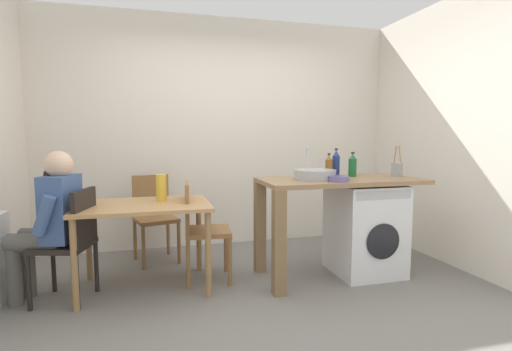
# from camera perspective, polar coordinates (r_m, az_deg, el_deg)

# --- Properties ---
(ground_plane) EXTENTS (5.46, 5.46, 0.00)m
(ground_plane) POSITION_cam_1_polar(r_m,az_deg,el_deg) (3.23, 0.69, -18.05)
(ground_plane) COLOR slate
(wall_back) EXTENTS (4.60, 0.10, 2.70)m
(wall_back) POSITION_cam_1_polar(r_m,az_deg,el_deg) (4.66, -5.19, 6.32)
(wall_back) COLOR silver
(wall_back) RESTS_ON ground_plane
(wall_counter_side) EXTENTS (0.10, 3.80, 2.70)m
(wall_counter_side) POSITION_cam_1_polar(r_m,az_deg,el_deg) (4.10, 31.16, 5.57)
(wall_counter_side) COLOR silver
(wall_counter_side) RESTS_ON ground_plane
(dining_table) EXTENTS (1.10, 0.76, 0.74)m
(dining_table) POSITION_cam_1_polar(r_m,az_deg,el_deg) (3.41, -16.36, -5.65)
(dining_table) COLOR tan
(dining_table) RESTS_ON ground_plane
(chair_person_seat) EXTENTS (0.49, 0.49, 0.90)m
(chair_person_seat) POSITION_cam_1_polar(r_m,az_deg,el_deg) (3.39, -25.74, -8.45)
(chair_person_seat) COLOR black
(chair_person_seat) RESTS_ON ground_plane
(chair_opposite) EXTENTS (0.43, 0.43, 0.90)m
(chair_opposite) POSITION_cam_1_polar(r_m,az_deg,el_deg) (3.52, -8.44, -7.40)
(chair_opposite) COLOR olive
(chair_opposite) RESTS_ON ground_plane
(chair_spare_by_wall) EXTENTS (0.49, 0.49, 0.90)m
(chair_spare_by_wall) POSITION_cam_1_polar(r_m,az_deg,el_deg) (4.20, -14.98, -5.37)
(chair_spare_by_wall) COLOR olive
(chair_spare_by_wall) RESTS_ON ground_plane
(seated_person) EXTENTS (0.55, 0.54, 1.20)m
(seated_person) POSITION_cam_1_polar(r_m,az_deg,el_deg) (3.42, -28.32, -5.62)
(seated_person) COLOR #595651
(seated_person) RESTS_ON ground_plane
(kitchen_counter) EXTENTS (1.50, 0.68, 0.92)m
(kitchen_counter) POSITION_cam_1_polar(r_m,az_deg,el_deg) (3.56, 9.48, -3.10)
(kitchen_counter) COLOR olive
(kitchen_counter) RESTS_ON ground_plane
(washing_machine) EXTENTS (0.60, 0.61, 0.86)m
(washing_machine) POSITION_cam_1_polar(r_m,az_deg,el_deg) (3.84, 15.91, -7.63)
(washing_machine) COLOR silver
(washing_machine) RESTS_ON ground_plane
(sink_basin) EXTENTS (0.38, 0.38, 0.09)m
(sink_basin) POSITION_cam_1_polar(r_m,az_deg,el_deg) (3.51, 8.77, 0.14)
(sink_basin) COLOR #9EA0A5
(sink_basin) RESTS_ON kitchen_counter
(tap) EXTENTS (0.02, 0.02, 0.28)m
(tap) POSITION_cam_1_polar(r_m,az_deg,el_deg) (3.67, 7.66, 1.89)
(tap) COLOR #B2B2B7
(tap) RESTS_ON kitchen_counter
(bottle_tall_green) EXTENTS (0.07, 0.07, 0.22)m
(bottle_tall_green) POSITION_cam_1_polar(r_m,az_deg,el_deg) (3.83, 10.82, 1.42)
(bottle_tall_green) COLOR brown
(bottle_tall_green) RESTS_ON kitchen_counter
(bottle_squat_brown) EXTENTS (0.07, 0.07, 0.27)m
(bottle_squat_brown) POSITION_cam_1_polar(r_m,az_deg,el_deg) (3.90, 11.85, 1.80)
(bottle_squat_brown) COLOR navy
(bottle_squat_brown) RESTS_ON kitchen_counter
(bottle_clear_small) EXTENTS (0.08, 0.08, 0.24)m
(bottle_clear_small) POSITION_cam_1_polar(r_m,az_deg,el_deg) (3.83, 14.20, 1.45)
(bottle_clear_small) COLOR #19592D
(bottle_clear_small) RESTS_ON kitchen_counter
(mixing_bowl) EXTENTS (0.18, 0.18, 0.05)m
(mixing_bowl) POSITION_cam_1_polar(r_m,az_deg,el_deg) (3.39, 12.21, -0.42)
(mixing_bowl) COLOR slate
(mixing_bowl) RESTS_ON kitchen_counter
(utensil_crock) EXTENTS (0.11, 0.11, 0.30)m
(utensil_crock) POSITION_cam_1_polar(r_m,az_deg,el_deg) (3.99, 20.28, 0.89)
(utensil_crock) COLOR gray
(utensil_crock) RESTS_ON kitchen_counter
(vase) EXTENTS (0.09, 0.09, 0.24)m
(vase) POSITION_cam_1_polar(r_m,az_deg,el_deg) (3.48, -13.95, -1.79)
(vase) COLOR gold
(vase) RESTS_ON dining_table
(scissors) EXTENTS (0.15, 0.06, 0.01)m
(scissors) POSITION_cam_1_polar(r_m,az_deg,el_deg) (3.52, 12.59, -0.59)
(scissors) COLOR #B2B2B7
(scissors) RESTS_ON kitchen_counter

